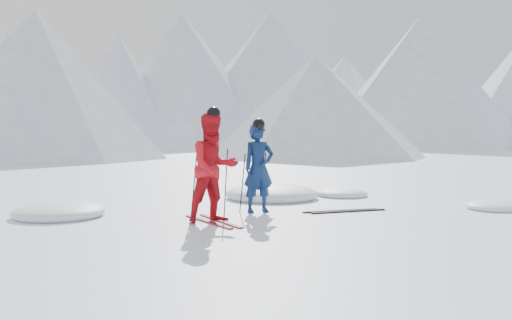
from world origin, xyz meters
name	(u,v)px	position (x,y,z in m)	size (l,w,h in m)	color
ground	(330,212)	(0.00, 0.00, 0.00)	(160.00, 160.00, 0.00)	white
mountain_range	(153,70)	(5.71, 35.31, 6.72)	(106.15, 62.94, 15.53)	#B2BCD1
skier_blue	(259,168)	(-1.37, 0.59, 0.92)	(0.67, 0.44, 1.84)	#0D224E
skier_red	(214,168)	(-2.65, -0.13, 1.02)	(0.99, 0.77, 2.03)	red
pole_blue_left	(243,183)	(-1.67, 0.74, 0.61)	(0.02, 0.02, 1.23)	black
pole_blue_right	(264,182)	(-1.12, 0.84, 0.61)	(0.02, 0.02, 1.23)	black
pole_red_left	(194,185)	(-2.95, 0.12, 0.68)	(0.02, 0.02, 1.35)	black
pole_red_right	(226,185)	(-2.35, 0.02, 0.68)	(0.02, 0.02, 1.35)	black
ski_worn_left	(208,222)	(-2.77, -0.13, 0.01)	(0.09, 1.70, 0.03)	black
ski_worn_right	(220,221)	(-2.53, -0.13, 0.01)	(0.09, 1.70, 0.03)	black
ski_loose_a	(340,211)	(0.24, -0.02, 0.01)	(0.09, 1.70, 0.03)	black
ski_loose_b	(348,211)	(0.34, -0.17, 0.01)	(0.09, 1.70, 0.03)	black
snow_lumps	(248,203)	(-0.95, 2.06, 0.00)	(10.04, 5.46, 0.51)	white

